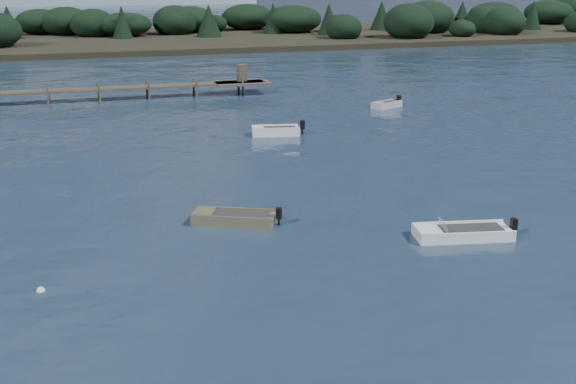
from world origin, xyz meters
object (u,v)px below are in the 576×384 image
object	(u,v)px
dinghy_mid_grey	(234,220)
tender_far_white	(276,133)
tender_far_grey_b	(387,106)
dinghy_mid_white_a	(462,235)

from	to	relation	value
dinghy_mid_grey	tender_far_white	bearing A→B (deg)	68.00
dinghy_mid_grey	tender_far_white	world-z (taller)	tender_far_white
tender_far_grey_b	dinghy_mid_white_a	distance (m)	30.60
tender_far_white	tender_far_grey_b	bearing A→B (deg)	32.00
dinghy_mid_white_a	tender_far_white	distance (m)	21.81
dinghy_mid_white_a	dinghy_mid_grey	bearing A→B (deg)	152.36
dinghy_mid_grey	tender_far_grey_b	distance (m)	30.64
dinghy_mid_grey	dinghy_mid_white_a	bearing A→B (deg)	-27.64
dinghy_mid_grey	dinghy_mid_white_a	xyz separation A→B (m)	(9.04, -4.73, -0.00)
dinghy_mid_grey	tender_far_grey_b	bearing A→B (deg)	52.55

